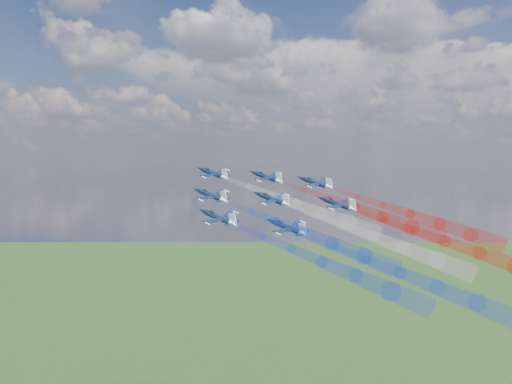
% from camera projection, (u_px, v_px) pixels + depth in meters
% --- Properties ---
extents(jet_lead, '(15.87, 13.46, 8.84)m').
position_uv_depth(jet_lead, '(213.00, 173.00, 168.95)').
color(jet_lead, black).
extents(trail_lead, '(49.20, 14.57, 17.60)m').
position_uv_depth(trail_lead, '(295.00, 204.00, 151.21)').
color(trail_lead, white).
extents(jet_inner_left, '(15.87, 13.46, 8.84)m').
position_uv_depth(jet_inner_left, '(211.00, 195.00, 152.48)').
color(jet_inner_left, black).
extents(trail_inner_left, '(49.20, 14.57, 17.60)m').
position_uv_depth(trail_inner_left, '(303.00, 232.00, 134.74)').
color(trail_inner_left, blue).
extents(jet_inner_right, '(15.87, 13.46, 8.84)m').
position_uv_depth(jet_inner_right, '(267.00, 177.00, 169.68)').
color(jet_inner_right, black).
extents(trail_inner_right, '(49.20, 14.57, 17.60)m').
position_uv_depth(trail_inner_right, '(355.00, 207.00, 151.95)').
color(trail_inner_right, red).
extents(jet_outer_left, '(15.87, 13.46, 8.84)m').
position_uv_depth(jet_outer_left, '(219.00, 218.00, 138.91)').
color(jet_outer_left, black).
extents(trail_outer_left, '(49.20, 14.57, 17.60)m').
position_uv_depth(trail_outer_left, '(322.00, 262.00, 121.17)').
color(trail_outer_left, blue).
extents(jet_center_third, '(15.87, 13.46, 8.84)m').
position_uv_depth(jet_center_third, '(272.00, 199.00, 153.16)').
color(jet_center_third, black).
extents(trail_center_third, '(49.20, 14.57, 17.60)m').
position_uv_depth(trail_center_third, '(372.00, 236.00, 135.42)').
color(trail_center_third, white).
extents(jet_outer_right, '(15.87, 13.46, 8.84)m').
position_uv_depth(jet_outer_right, '(316.00, 183.00, 168.67)').
color(jet_outer_right, black).
extents(trail_outer_right, '(49.20, 14.57, 17.60)m').
position_uv_depth(trail_outer_right, '(410.00, 214.00, 150.94)').
color(trail_outer_right, red).
extents(jet_rear_left, '(15.87, 13.46, 8.84)m').
position_uv_depth(jet_rear_left, '(287.00, 227.00, 138.87)').
color(jet_rear_left, black).
extents(trail_rear_left, '(49.20, 14.57, 17.60)m').
position_uv_depth(trail_rear_left, '(401.00, 273.00, 121.13)').
color(trail_rear_left, blue).
extents(jet_rear_right, '(15.87, 13.46, 8.84)m').
position_uv_depth(jet_rear_right, '(338.00, 204.00, 153.93)').
color(jet_rear_right, black).
extents(trail_rear_right, '(49.20, 14.57, 17.60)m').
position_uv_depth(trail_rear_right, '(445.00, 241.00, 136.19)').
color(trail_rear_right, red).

